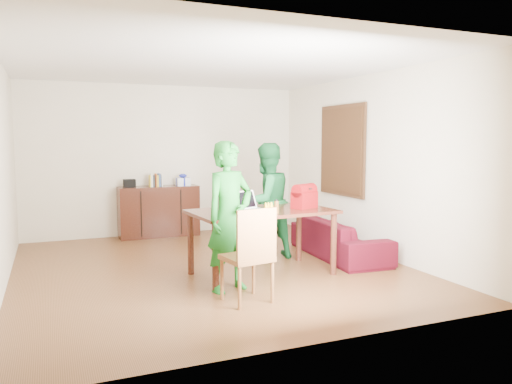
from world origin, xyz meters
name	(u,v)px	position (x,y,z in m)	size (l,w,h in m)	color
room	(209,171)	(0.01, 0.13, 1.31)	(5.20, 5.70, 2.90)	#482B12
table	(262,219)	(0.50, -0.55, 0.73)	(1.85, 1.13, 0.84)	black
chair	(248,274)	(-0.07, -1.50, 0.30)	(0.53, 0.51, 1.02)	brown
person_near	(229,216)	(-0.11, -1.02, 0.86)	(0.62, 0.41, 1.71)	#16661D
person_far	(266,202)	(0.87, 0.17, 0.84)	(0.82, 0.64, 1.68)	#145A29
laptop	(254,208)	(0.35, -0.61, 0.88)	(0.42, 0.36, 0.25)	white
bananas	(269,212)	(0.44, -0.89, 0.86)	(0.15, 0.09, 0.06)	gold
bottle	(276,206)	(0.55, -0.87, 0.92)	(0.06, 0.06, 0.17)	brown
red_bag	(304,199)	(1.08, -0.59, 0.96)	(0.34, 0.20, 0.25)	#710709
sofa	(339,238)	(1.95, -0.07, 0.28)	(1.91, 0.75, 0.56)	#37070A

